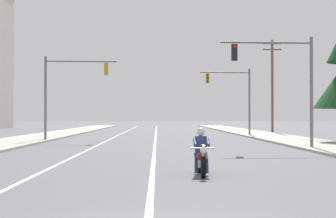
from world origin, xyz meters
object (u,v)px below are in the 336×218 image
Objects in this scene: motorcycle_with_rider at (201,156)px; traffic_signal_near_left at (66,85)px; traffic_signal_near_right at (285,74)px; utility_pole_right_far at (272,83)px; traffic_signal_mid_right at (235,92)px.

traffic_signal_near_left reaches higher than motorcycle_with_rider.
utility_pole_right_far is (5.37, 28.31, 1.28)m from traffic_signal_near_right.
utility_pole_right_far is at bearing 74.96° from motorcycle_with_rider.
utility_pole_right_far is (5.24, 8.50, 1.31)m from traffic_signal_mid_right.
traffic_signal_near_left is at bearing -144.95° from traffic_signal_mid_right.
traffic_signal_near_right is 28.84m from utility_pole_right_far.
motorcycle_with_rider is 0.35× the size of traffic_signal_near_right.
motorcycle_with_rider is at bearing -70.72° from traffic_signal_near_left.
traffic_signal_near_right is at bearing 66.06° from motorcycle_with_rider.
traffic_signal_near_right is 17.01m from traffic_signal_near_left.
traffic_signal_near_left is 16.85m from traffic_signal_mid_right.
traffic_signal_near_left is 0.62× the size of utility_pole_right_far.
traffic_signal_mid_right is (5.79, 32.56, 3.50)m from motorcycle_with_rider.
traffic_signal_mid_right is at bearing 89.61° from traffic_signal_near_right.
traffic_signal_near_right is at bearing -90.39° from traffic_signal_mid_right.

